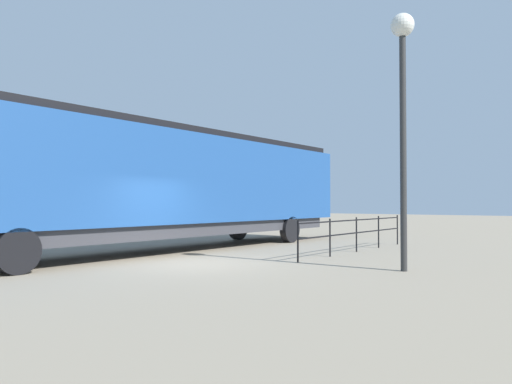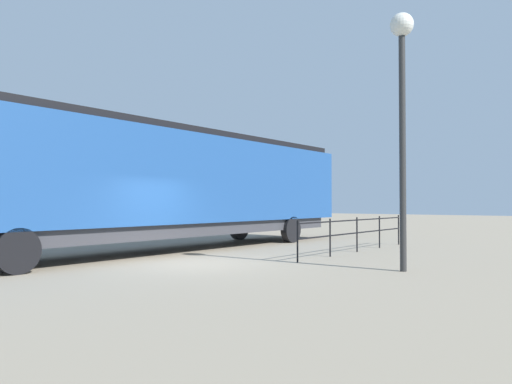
% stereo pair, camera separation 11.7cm
% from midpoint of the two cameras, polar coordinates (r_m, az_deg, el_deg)
% --- Properties ---
extents(ground_plane, '(120.00, 120.00, 0.00)m').
position_cam_midpoint_polar(ground_plane, '(13.81, -7.53, -8.26)').
color(ground_plane, gray).
extents(locomotive, '(3.15, 18.20, 4.25)m').
position_cam_midpoint_polar(locomotive, '(17.64, -9.74, 1.04)').
color(locomotive, navy).
rests_on(locomotive, ground_plane).
extents(lamp_post, '(0.58, 0.58, 6.40)m').
position_cam_midpoint_polar(lamp_post, '(12.95, 16.46, 12.46)').
color(lamp_post, '#2D2D2D').
rests_on(lamp_post, ground_plane).
extents(platform_fence, '(0.05, 7.55, 1.19)m').
position_cam_midpoint_polar(platform_fence, '(17.18, 11.43, -4.30)').
color(platform_fence, black).
rests_on(platform_fence, ground_plane).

